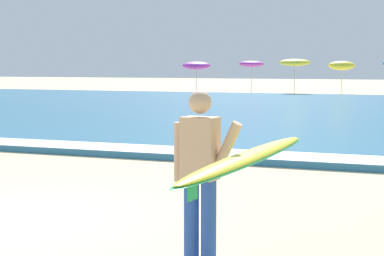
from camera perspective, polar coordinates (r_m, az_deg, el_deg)
name	(u,v)px	position (r m, az deg, el deg)	size (l,w,h in m)	color
sea	(290,111)	(26.30, 8.99, 1.58)	(120.00, 28.00, 0.14)	teal
surf_foam	(168,150)	(13.46, -2.18, -2.01)	(120.00, 1.19, 0.01)	white
surfer_with_board	(224,165)	(5.87, 2.94, -3.41)	(1.11, 2.95, 1.73)	#284CA3
beach_umbrella_0	(196,66)	(45.42, 0.41, 5.74)	(2.06, 2.07, 2.21)	beige
beach_umbrella_1	(251,64)	(45.07, 5.47, 5.86)	(1.79, 1.81, 2.29)	beige
beach_umbrella_2	(295,63)	(41.75, 9.40, 5.94)	(2.01, 2.02, 2.38)	beige
beach_umbrella_3	(342,66)	(42.50, 13.55, 5.57)	(1.75, 1.79, 2.27)	beige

